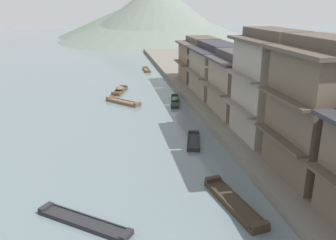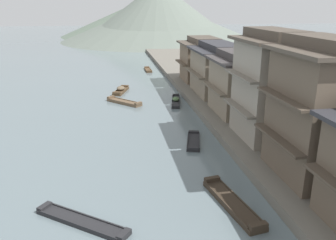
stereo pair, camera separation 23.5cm
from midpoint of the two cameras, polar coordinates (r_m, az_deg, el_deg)
The scene contains 16 objects.
riverbank_right at distance 43.28m, azimuth 14.98°, elevation 3.33°, with size 18.00×110.00×0.69m, color #6B665B.
boat_moored_nearest at distance 41.72m, azimuth 0.99°, elevation 3.20°, with size 1.98×5.73×0.65m.
boat_moored_second at distance 46.97m, azimuth -8.09°, elevation 4.88°, with size 2.41×4.48×0.84m.
boat_moored_third at distance 41.54m, azimuth -7.52°, elevation 2.93°, with size 4.09×4.31×0.52m.
boat_moored_far at distance 29.62m, azimuth 3.99°, elevation -3.48°, with size 2.02×4.24×0.36m.
boat_midriver_drifting at distance 19.85m, azimuth -14.04°, elevation -15.98°, with size 5.18×4.22×0.35m.
boat_midriver_upstream at distance 62.44m, azimuth -3.66°, elevation 8.22°, with size 1.01×4.43×0.41m.
boat_upstream_distant at distance 21.08m, azimuth 10.43°, elevation -13.29°, with size 2.08×5.75×0.55m.
house_waterfront_second at distance 23.30m, azimuth 23.73°, elevation 1.50°, with size 5.87×6.56×8.74m.
house_waterfront_tall at distance 29.04m, azimuth 16.19°, elevation 5.45°, with size 5.59×6.53×8.74m.
house_waterfront_narrow at distance 35.47m, azimuth 11.11°, elevation 5.93°, with size 5.41×7.22×6.14m.
house_waterfront_far at distance 43.33m, azimuth 8.11°, elevation 8.31°, with size 6.75×8.37×6.14m.
house_waterfront_end at distance 50.92m, azimuth 5.45°, elevation 9.91°, with size 6.91×6.47×6.14m.
hill_far_west at distance 117.89m, azimuth -1.86°, elevation 16.04°, with size 63.67×63.67×12.55m, color slate.
hill_far_centre at distance 136.55m, azimuth -4.54°, elevation 16.40°, with size 61.26×61.26×12.95m, color #5B6B5B.
hill_far_east at distance 116.28m, azimuth -1.99°, elevation 17.34°, with size 50.90×50.90×17.95m, color slate.
Camera 1 is at (-2.65, -7.88, 11.15)m, focal length 37.04 mm.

